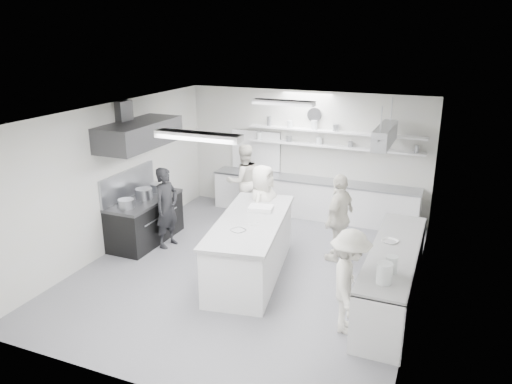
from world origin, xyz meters
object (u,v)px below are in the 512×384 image
at_px(cook_stove, 167,208).
at_px(cook_back, 244,181).
at_px(stove, 145,221).
at_px(back_counter, 313,198).
at_px(prep_island, 251,248).
at_px(right_counter, 392,277).

xyz_separation_m(cook_stove, cook_back, (0.78, 2.20, 0.04)).
xyz_separation_m(stove, back_counter, (2.90, 2.80, 0.01)).
distance_m(stove, prep_island, 2.74).
bearing_deg(stove, right_counter, -6.52).
relative_size(right_counter, cook_stove, 1.93).
bearing_deg(cook_stove, back_counter, -30.76).
relative_size(back_counter, cook_back, 2.79).
bearing_deg(right_counter, back_counter, 124.65).
distance_m(right_counter, cook_stove, 4.73).
bearing_deg(prep_island, back_counter, 76.65).
xyz_separation_m(stove, cook_stove, (0.57, -0.03, 0.40)).
xyz_separation_m(right_counter, cook_back, (-3.90, 2.77, 0.43)).
height_order(back_counter, right_counter, right_counter).
relative_size(right_counter, cook_back, 1.84).
bearing_deg(cook_back, right_counter, 100.48).
bearing_deg(stove, cook_back, 58.13).
xyz_separation_m(back_counter, cook_back, (-1.55, -0.63, 0.44)).
relative_size(prep_island, cook_stove, 1.66).
distance_m(back_counter, cook_stove, 3.68).
height_order(right_counter, cook_back, cook_back).
bearing_deg(stove, prep_island, -11.31).
bearing_deg(right_counter, cook_stove, 172.99).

